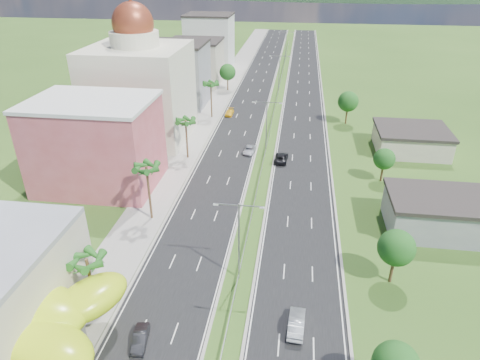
% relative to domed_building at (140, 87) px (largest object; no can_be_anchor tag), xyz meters
% --- Properties ---
extents(ground, '(500.00, 500.00, 0.00)m').
position_rel_domed_building_xyz_m(ground, '(28.00, -55.00, -11.35)').
color(ground, '#2D5119').
rests_on(ground, ground).
extents(road_left, '(11.00, 260.00, 0.04)m').
position_rel_domed_building_xyz_m(road_left, '(20.50, 35.00, -11.33)').
color(road_left, black).
rests_on(road_left, ground).
extents(road_right, '(11.00, 260.00, 0.04)m').
position_rel_domed_building_xyz_m(road_right, '(35.50, 35.00, -11.33)').
color(road_right, black).
rests_on(road_right, ground).
extents(sidewalk_left, '(7.00, 260.00, 0.12)m').
position_rel_domed_building_xyz_m(sidewalk_left, '(11.00, 35.00, -11.29)').
color(sidewalk_left, gray).
rests_on(sidewalk_left, ground).
extents(median_guardrail, '(0.10, 216.06, 0.76)m').
position_rel_domed_building_xyz_m(median_guardrail, '(28.00, 16.99, -10.74)').
color(median_guardrail, gray).
rests_on(median_guardrail, ground).
extents(streetlight_median_b, '(6.04, 0.25, 11.00)m').
position_rel_domed_building_xyz_m(streetlight_median_b, '(28.00, -45.00, -4.61)').
color(streetlight_median_b, gray).
rests_on(streetlight_median_b, ground).
extents(streetlight_median_c, '(6.04, 0.25, 11.00)m').
position_rel_domed_building_xyz_m(streetlight_median_c, '(28.00, -5.00, -4.61)').
color(streetlight_median_c, gray).
rests_on(streetlight_median_c, ground).
extents(streetlight_median_d, '(6.04, 0.25, 11.00)m').
position_rel_domed_building_xyz_m(streetlight_median_d, '(28.00, 40.00, -4.61)').
color(streetlight_median_d, gray).
rests_on(streetlight_median_d, ground).
extents(streetlight_median_e, '(6.04, 0.25, 11.00)m').
position_rel_domed_building_xyz_m(streetlight_median_e, '(28.00, 85.00, -4.61)').
color(streetlight_median_e, gray).
rests_on(streetlight_median_e, ground).
extents(lime_canopy, '(18.00, 15.00, 7.40)m').
position_rel_domed_building_xyz_m(lime_canopy, '(8.00, -59.00, -6.36)').
color(lime_canopy, '#B2D214').
rests_on(lime_canopy, ground).
extents(pink_shophouse, '(20.00, 15.00, 15.00)m').
position_rel_domed_building_xyz_m(pink_shophouse, '(0.00, -23.00, -3.85)').
color(pink_shophouse, '#B84B4F').
rests_on(pink_shophouse, ground).
extents(domed_building, '(20.00, 20.00, 28.70)m').
position_rel_domed_building_xyz_m(domed_building, '(0.00, 0.00, 0.00)').
color(domed_building, beige).
rests_on(domed_building, ground).
extents(midrise_grey, '(16.00, 15.00, 16.00)m').
position_rel_domed_building_xyz_m(midrise_grey, '(1.00, 25.00, -3.35)').
color(midrise_grey, gray).
rests_on(midrise_grey, ground).
extents(midrise_beige, '(16.00, 15.00, 13.00)m').
position_rel_domed_building_xyz_m(midrise_beige, '(1.00, 47.00, -4.85)').
color(midrise_beige, '#B8A997').
rests_on(midrise_beige, ground).
extents(midrise_white, '(16.00, 15.00, 18.00)m').
position_rel_domed_building_xyz_m(midrise_white, '(1.00, 70.00, -2.35)').
color(midrise_white, silver).
rests_on(midrise_white, ground).
extents(shed_near, '(15.00, 10.00, 5.00)m').
position_rel_domed_building_xyz_m(shed_near, '(56.00, -30.00, -8.85)').
color(shed_near, gray).
rests_on(shed_near, ground).
extents(shed_far, '(14.00, 12.00, 4.40)m').
position_rel_domed_building_xyz_m(shed_far, '(58.00, -0.00, -9.15)').
color(shed_far, '#B8A997').
rests_on(shed_far, ground).
extents(palm_tree_b, '(3.60, 3.60, 8.10)m').
position_rel_domed_building_xyz_m(palm_tree_b, '(12.50, -53.00, -4.29)').
color(palm_tree_b, '#47301C').
rests_on(palm_tree_b, ground).
extents(palm_tree_c, '(3.60, 3.60, 9.60)m').
position_rel_domed_building_xyz_m(palm_tree_c, '(12.50, -33.00, -2.85)').
color(palm_tree_c, '#47301C').
rests_on(palm_tree_c, ground).
extents(palm_tree_d, '(3.60, 3.60, 8.60)m').
position_rel_domed_building_xyz_m(palm_tree_d, '(12.50, -10.00, -3.81)').
color(palm_tree_d, '#47301C').
rests_on(palm_tree_d, ground).
extents(palm_tree_e, '(3.60, 3.60, 9.40)m').
position_rel_domed_building_xyz_m(palm_tree_e, '(12.50, 15.00, -3.05)').
color(palm_tree_e, '#47301C').
rests_on(palm_tree_e, ground).
extents(leafy_tree_lfar, '(4.90, 4.90, 8.05)m').
position_rel_domed_building_xyz_m(leafy_tree_lfar, '(12.50, 40.00, -5.78)').
color(leafy_tree_lfar, '#47301C').
rests_on(leafy_tree_lfar, ground).
extents(leafy_tree_rb, '(4.55, 4.55, 7.47)m').
position_rel_domed_building_xyz_m(leafy_tree_rb, '(47.00, -43.00, -6.18)').
color(leafy_tree_rb, '#47301C').
rests_on(leafy_tree_rb, ground).
extents(leafy_tree_rc, '(3.85, 3.85, 6.33)m').
position_rel_domed_building_xyz_m(leafy_tree_rc, '(50.00, -15.00, -6.98)').
color(leafy_tree_rc, '#47301C').
rests_on(leafy_tree_rc, ground).
extents(leafy_tree_rd, '(4.90, 4.90, 8.05)m').
position_rel_domed_building_xyz_m(leafy_tree_rd, '(46.00, 15.00, -5.78)').
color(leafy_tree_rd, '#47301C').
rests_on(leafy_tree_rd, ground).
extents(car_dark_left, '(2.05, 4.25, 1.34)m').
position_rel_domed_building_xyz_m(car_dark_left, '(19.16, -56.79, -10.64)').
color(car_dark_left, black).
rests_on(car_dark_left, road_left).
extents(car_silver_mid_left, '(2.41, 4.73, 1.28)m').
position_rel_domed_building_xyz_m(car_silver_mid_left, '(24.67, -5.88, -10.67)').
color(car_silver_mid_left, '#B0B1B8').
rests_on(car_silver_mid_left, road_left).
extents(car_yellow_far_left, '(1.99, 4.72, 1.36)m').
position_rel_domed_building_xyz_m(car_yellow_far_left, '(16.69, 17.37, -10.63)').
color(car_yellow_far_left, gold).
rests_on(car_yellow_far_left, road_left).
extents(car_silver_right, '(1.99, 5.02, 1.63)m').
position_rel_domed_building_xyz_m(car_silver_right, '(35.44, -52.50, -10.50)').
color(car_silver_right, '#A5A8AC').
rests_on(car_silver_right, road_right).
extents(car_dark_far_right, '(2.82, 5.55, 1.50)m').
position_rel_domed_building_xyz_m(car_dark_far_right, '(31.45, -9.07, -10.56)').
color(car_dark_far_right, black).
rests_on(car_dark_far_right, road_right).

